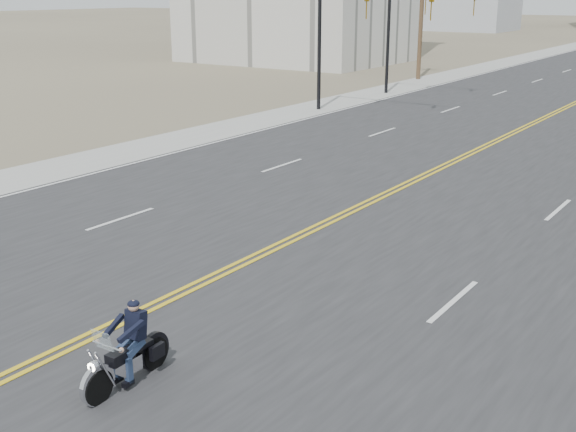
# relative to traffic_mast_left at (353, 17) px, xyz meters

# --- Properties ---
(sidewalk_left) EXTENTS (3.00, 200.00, 0.01)m
(sidewalk_left) POSITION_rel_traffic_mast_left_xyz_m (-2.52, 38.00, -4.93)
(sidewalk_left) COLOR #A5A5A0
(sidewalk_left) RESTS_ON ground
(traffic_mast_left) EXTENTS (7.10, 0.26, 7.00)m
(traffic_mast_left) POSITION_rel_traffic_mast_left_xyz_m (0.00, 0.00, 0.00)
(traffic_mast_left) COLOR black
(traffic_mast_left) RESTS_ON ground
(traffic_mast_far) EXTENTS (6.10, 0.26, 7.00)m
(traffic_mast_far) POSITION_rel_traffic_mast_left_xyz_m (-0.33, 8.00, -0.06)
(traffic_mast_far) COLOR black
(traffic_mast_far) RESTS_ON ground
(utility_pole_left) EXTENTS (2.20, 0.30, 10.50)m
(utility_pole_left) POSITION_rel_traffic_mast_left_xyz_m (-3.52, 16.00, 0.54)
(utility_pole_left) COLOR brown
(utility_pole_left) RESTS_ON ground
(motorcyclist) EXTENTS (0.88, 1.87, 1.43)m
(motorcyclist) POSITION_rel_traffic_mast_left_xyz_m (10.83, -26.20, -4.22)
(motorcyclist) COLOR black
(motorcyclist) RESTS_ON ground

